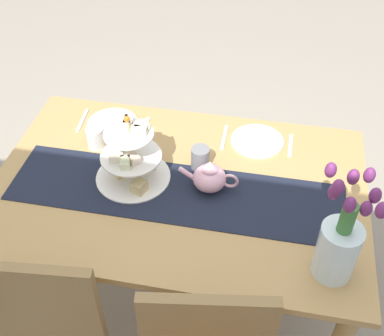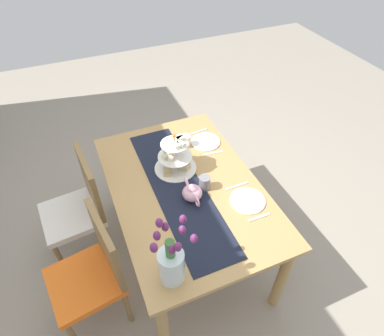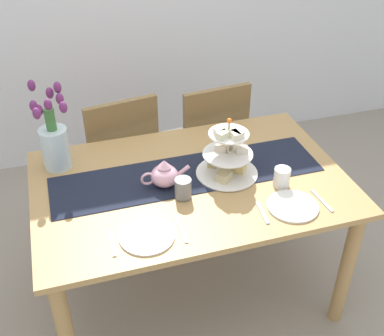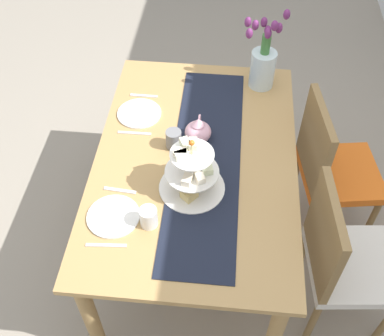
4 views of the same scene
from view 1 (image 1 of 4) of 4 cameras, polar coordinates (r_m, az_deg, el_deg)
The scene contains 14 objects.
ground_plane at distance 2.53m, azimuth -1.30°, elevation -14.06°, with size 8.00×8.00×0.00m, color gray.
dining_table at distance 2.02m, azimuth -1.57°, elevation -4.03°, with size 1.48×0.97×0.75m.
table_runner at distance 1.91m, azimuth -1.95°, elevation -2.86°, with size 1.31×0.33×0.00m, color black.
tiered_cake_stand at distance 1.92m, azimuth -7.10°, elevation 1.06°, with size 0.30×0.30×0.30m.
teapot at distance 1.89m, azimuth 2.09°, elevation -1.09°, with size 0.24×0.13×0.14m.
tulip_vase at distance 1.62m, azimuth 16.86°, elevation -8.28°, with size 0.16×0.23×0.44m.
dinner_plate_left at distance 2.16m, azimuth 7.61°, elevation 3.16°, with size 0.23×0.23×0.01m, color white.
fork_left at distance 2.16m, azimuth 11.42°, elevation 2.62°, with size 0.02×0.15×0.01m, color silver.
knife_left at distance 2.16m, azimuth 3.78°, elevation 3.60°, with size 0.01×0.17×0.01m, color silver.
dinner_plate_right at distance 2.26m, azimuth -9.26°, elevation 5.16°, with size 0.23×0.23×0.01m, color white.
fork_right at distance 2.23m, azimuth -5.71°, elevation 4.73°, with size 0.02×0.15×0.01m, color silver.
knife_right at distance 2.31m, azimuth -12.67°, elevation 5.48°, with size 0.01×0.17×0.01m, color silver.
mug_grey at distance 1.98m, azimuth 0.97°, elevation 1.19°, with size 0.08×0.08×0.10m, color slate.
mug_white_text at distance 2.13m, azimuth -11.19°, elevation 3.52°, with size 0.08×0.08×0.10m, color white.
Camera 1 is at (-0.32, 1.35, 2.12)m, focal length 45.68 mm.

